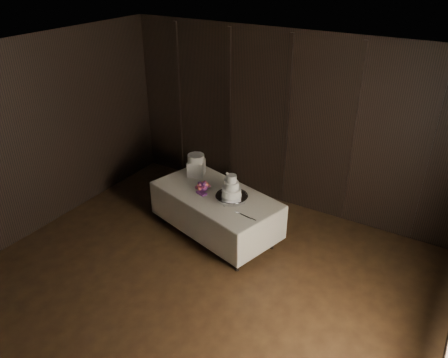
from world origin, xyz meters
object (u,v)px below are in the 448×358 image
box_pedestal (196,168)px  display_table (216,212)px  bouquet (203,187)px  cake_stand (232,198)px  small_cake (196,158)px  wedding_cake (230,187)px

box_pedestal → display_table: bearing=-30.8°
display_table → bouquet: size_ratio=5.94×
cake_stand → box_pedestal: 1.01m
bouquet → small_cake: small_cake is taller
display_table → small_cake: small_cake is taller
wedding_cake → box_pedestal: size_ratio=1.29×
bouquet → small_cake: (-0.38, 0.36, 0.25)m
box_pedestal → small_cake: (0.00, 0.00, 0.18)m
cake_stand → box_pedestal: bearing=155.6°
bouquet → box_pedestal: box_pedestal is taller
bouquet → small_cake: size_ratio=1.36×
bouquet → box_pedestal: bearing=136.1°
small_cake → bouquet: bearing=-43.9°
cake_stand → display_table: bearing=169.6°
cake_stand → bouquet: size_ratio=1.31×
display_table → cake_stand: 0.50m
display_table → small_cake: (-0.60, 0.36, 0.65)m
wedding_cake → box_pedestal: wedding_cake is taller
display_table → cake_stand: size_ratio=4.53×
bouquet → box_pedestal: (-0.38, 0.36, 0.07)m
cake_stand → wedding_cake: bearing=-150.3°
box_pedestal → small_cake: 0.18m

